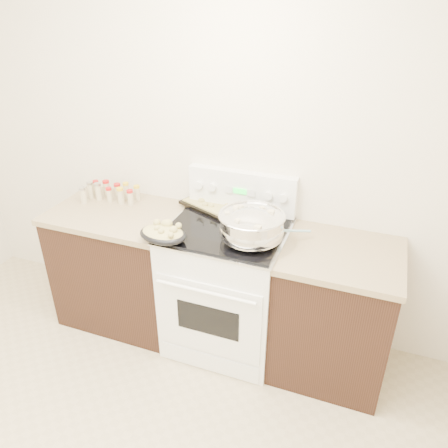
% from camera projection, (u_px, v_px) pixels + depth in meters
% --- Properties ---
extents(counter_left, '(0.93, 0.67, 0.92)m').
position_uv_depth(counter_left, '(124.00, 265.00, 3.30)').
color(counter_left, black).
rests_on(counter_left, ground).
extents(counter_right, '(0.73, 0.67, 0.92)m').
position_uv_depth(counter_right, '(333.00, 312.00, 2.82)').
color(counter_right, black).
rests_on(counter_right, ground).
extents(kitchen_range, '(0.78, 0.73, 1.22)m').
position_uv_depth(kitchen_range, '(227.00, 285.00, 3.03)').
color(kitchen_range, white).
rests_on(kitchen_range, ground).
extents(mixing_bowl, '(0.43, 0.43, 0.24)m').
position_uv_depth(mixing_bowl, '(251.00, 227.00, 2.62)').
color(mixing_bowl, silver).
rests_on(mixing_bowl, kitchen_range).
extents(roasting_pan, '(0.32, 0.24, 0.11)m').
position_uv_depth(roasting_pan, '(163.00, 233.00, 2.65)').
color(roasting_pan, black).
rests_on(roasting_pan, kitchen_range).
extents(baking_sheet, '(0.51, 0.44, 0.06)m').
position_uv_depth(baking_sheet, '(214.00, 203.00, 3.09)').
color(baking_sheet, black).
rests_on(baking_sheet, kitchen_range).
extents(wooden_spoon, '(0.18, 0.23, 0.04)m').
position_uv_depth(wooden_spoon, '(236.00, 226.00, 2.81)').
color(wooden_spoon, tan).
rests_on(wooden_spoon, kitchen_range).
extents(blue_ladle, '(0.24, 0.21, 0.11)m').
position_uv_depth(blue_ladle, '(276.00, 237.00, 2.64)').
color(blue_ladle, '#86B7C8').
rests_on(blue_ladle, kitchen_range).
extents(spice_jars, '(0.39, 0.23, 0.13)m').
position_uv_depth(spice_jars, '(110.00, 192.00, 3.22)').
color(spice_jars, '#BFB28C').
rests_on(spice_jars, counter_left).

